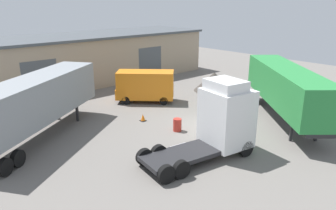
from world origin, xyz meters
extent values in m
plane|color=slate|center=(0.00, 0.00, 0.00)|extent=(60.00, 60.00, 0.00)
cube|color=tan|center=(0.00, 17.88, 2.43)|extent=(28.40, 7.76, 4.86)
cube|color=#474C51|center=(0.00, 17.88, 4.98)|extent=(28.90, 8.26, 0.25)
cube|color=#4C5156|center=(-6.25, 14.03, 1.80)|extent=(3.20, 0.08, 3.60)
cube|color=#4C5156|center=(6.25, 14.03, 1.80)|extent=(3.20, 0.08, 3.60)
cube|color=silver|center=(-2.30, -3.64, 2.15)|extent=(2.76, 2.84, 3.34)
cube|color=silver|center=(-2.49, -3.61, 4.11)|extent=(1.98, 2.33, 0.60)
cube|color=black|center=(-1.14, -3.82, 2.82)|extent=(0.40, 2.09, 1.20)
cube|color=#232326|center=(-5.53, -3.13, 0.60)|extent=(4.40, 2.62, 0.24)
cylinder|color=#B2B2B7|center=(-4.78, -2.24, 0.43)|extent=(1.17, 0.72, 0.56)
cylinder|color=black|center=(-1.53, -2.65, 0.48)|extent=(1.00, 0.45, 0.97)
cylinder|color=black|center=(-1.87, -4.82, 0.48)|extent=(1.00, 0.45, 0.97)
cylinder|color=black|center=(-6.02, -1.94, 0.48)|extent=(1.00, 0.45, 0.97)
cylinder|color=black|center=(-6.36, -4.12, 0.48)|extent=(1.00, 0.45, 0.97)
cylinder|color=black|center=(-6.91, -1.80, 0.48)|extent=(1.00, 0.45, 0.97)
cylinder|color=black|center=(-7.25, -3.98, 0.48)|extent=(1.00, 0.45, 0.97)
cube|color=#28843D|center=(5.17, -3.16, 2.66)|extent=(9.78, 10.67, 2.62)
cube|color=#232326|center=(5.17, -3.16, 1.23)|extent=(9.22, 10.17, 0.24)
cube|color=#232326|center=(3.27, -6.54, 0.56)|extent=(0.23, 0.23, 1.11)
cube|color=#232326|center=(2.06, -5.48, 0.56)|extent=(0.23, 0.23, 1.11)
cylinder|color=black|center=(8.76, -0.72, 0.46)|extent=(0.83, 0.89, 0.92)
cylinder|color=black|center=(7.10, 0.73, 0.46)|extent=(0.83, 0.89, 0.92)
cylinder|color=black|center=(9.42, 0.03, 0.46)|extent=(0.83, 0.89, 0.92)
cylinder|color=black|center=(7.76, 1.48, 0.46)|extent=(0.83, 0.89, 0.92)
cube|color=orange|center=(0.40, 7.41, 1.55)|extent=(4.89, 4.85, 2.38)
cube|color=orange|center=(-1.10, 8.88, 0.81)|extent=(2.04, 2.06, 0.90)
cube|color=black|center=(-0.81, 8.60, 2.02)|extent=(1.23, 1.26, 0.86)
cylinder|color=black|center=(-1.37, 7.96, 0.36)|extent=(0.72, 0.72, 0.72)
cylinder|color=black|center=(-0.18, 9.17, 0.36)|extent=(0.72, 0.72, 0.72)
cylinder|color=black|center=(0.98, 5.66, 0.36)|extent=(0.72, 0.72, 0.72)
cylinder|color=black|center=(2.17, 6.87, 0.36)|extent=(0.72, 0.72, 0.72)
cube|color=gray|center=(-9.64, 5.68, 2.69)|extent=(10.57, 8.40, 2.68)
cube|color=#232326|center=(-9.64, 5.68, 1.23)|extent=(10.15, 7.79, 0.24)
cube|color=#232326|center=(-7.33, 8.26, 0.56)|extent=(0.22, 0.22, 1.11)
cube|color=#232326|center=(-6.42, 6.94, 0.56)|extent=(0.22, 0.22, 1.11)
cylinder|color=black|center=(-12.11, 2.63, 0.48)|extent=(0.96, 0.80, 0.96)
cylinder|color=black|center=(-12.93, 2.06, 0.48)|extent=(0.96, 0.80, 0.96)
cone|color=#423D38|center=(7.74, 5.83, 0.93)|extent=(3.95, 3.95, 1.86)
cylinder|color=#B22D23|center=(-2.19, 0.59, 0.44)|extent=(0.58, 0.58, 0.88)
cube|color=black|center=(-2.78, 3.71, 0.02)|extent=(0.40, 0.40, 0.04)
cone|color=orange|center=(-2.78, 3.71, 0.28)|extent=(0.36, 0.36, 0.55)
camera|label=1|loc=(-16.67, -14.63, 8.63)|focal=35.00mm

